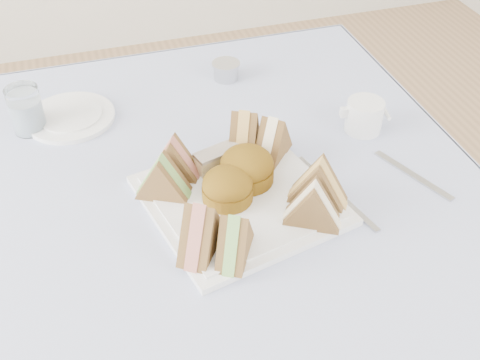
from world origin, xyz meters
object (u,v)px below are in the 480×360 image
object	(u,v)px
table	(201,328)
water_glass	(26,110)
creamer_jug	(364,116)
serving_plate	(240,200)

from	to	relation	value
table	water_glass	size ratio (longest dim) A/B	9.82
table	water_glass	distance (m)	0.56
table	creamer_jug	bearing A→B (deg)	13.38
water_glass	creamer_jug	world-z (taller)	water_glass
water_glass	creamer_jug	xyz separation A→B (m)	(0.61, -0.19, -0.01)
serving_plate	water_glass	size ratio (longest dim) A/B	3.14
table	serving_plate	xyz separation A→B (m)	(0.07, -0.04, 0.38)
serving_plate	water_glass	bearing A→B (deg)	122.78
serving_plate	creamer_jug	xyz separation A→B (m)	(0.29, 0.13, 0.03)
table	creamer_jug	size ratio (longest dim) A/B	12.76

